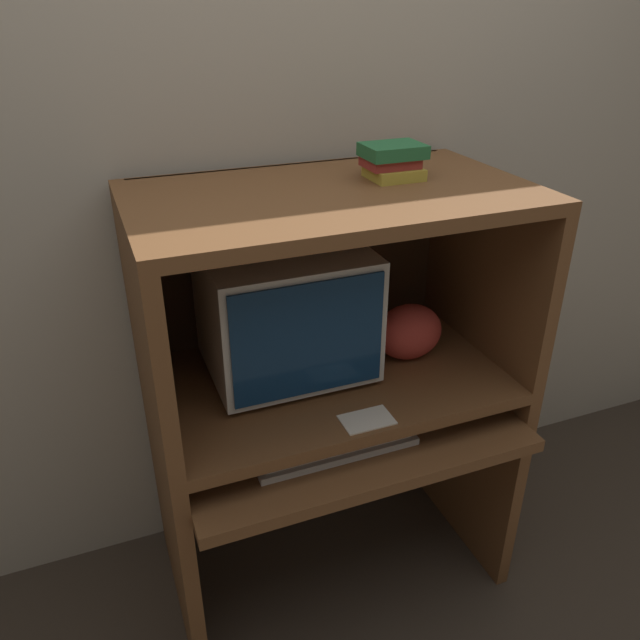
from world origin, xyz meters
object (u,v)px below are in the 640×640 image
keyboard (333,444)px  book_stack (393,161)px  crt_monitor (286,311)px  snack_bag (409,332)px  mouse (427,424)px

keyboard → book_stack: 0.77m
crt_monitor → snack_bag: crt_monitor is taller
crt_monitor → mouse: (0.32, -0.28, -0.28)m
book_stack → mouse: bearing=-87.2°
crt_monitor → mouse: size_ratio=6.77×
crt_monitor → book_stack: 0.50m
keyboard → crt_monitor: bearing=98.3°
snack_bag → book_stack: size_ratio=1.31×
crt_monitor → keyboard: bearing=-81.7°
crt_monitor → book_stack: (0.30, -0.01, 0.40)m
crt_monitor → keyboard: (0.04, -0.26, -0.29)m
crt_monitor → snack_bag: 0.39m
crt_monitor → mouse: crt_monitor is taller
mouse → keyboard: bearing=176.3°
keyboard → book_stack: size_ratio=2.84×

